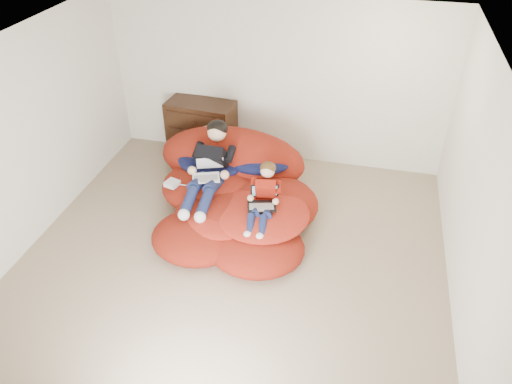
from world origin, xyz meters
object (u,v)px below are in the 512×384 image
object	(u,v)px
younger_boy	(264,195)
beanbag_pile	(234,192)
laptop_black	(263,199)
dresser	(202,130)
older_boy	(210,163)
laptop_white	(208,171)

from	to	relation	value
younger_boy	beanbag_pile	bearing A→B (deg)	140.13
younger_boy	laptop_black	xyz separation A→B (m)	(0.00, -0.04, -0.04)
younger_boy	dresser	bearing A→B (deg)	129.21
dresser	laptop_black	bearing A→B (deg)	-51.37
beanbag_pile	older_boy	xyz separation A→B (m)	(-0.31, -0.02, 0.43)
older_boy	laptop_white	size ratio (longest dim) A/B	2.85
beanbag_pile	older_boy	distance (m)	0.53
dresser	laptop_white	xyz separation A→B (m)	(0.56, -1.40, 0.18)
dresser	beanbag_pile	world-z (taller)	dresser
younger_boy	older_boy	bearing A→B (deg)	153.88
dresser	beanbag_pile	bearing A→B (deg)	-55.38
younger_boy	laptop_white	xyz separation A→B (m)	(-0.81, 0.28, 0.05)
younger_boy	laptop_white	world-z (taller)	younger_boy
older_boy	beanbag_pile	bearing A→B (deg)	3.93
beanbag_pile	laptop_black	xyz separation A→B (m)	(0.50, -0.45, 0.28)
beanbag_pile	older_boy	size ratio (longest dim) A/B	1.84
beanbag_pile	younger_boy	size ratio (longest dim) A/B	2.76
laptop_white	laptop_black	size ratio (longest dim) A/B	1.14
younger_boy	laptop_white	bearing A→B (deg)	160.62
older_boy	younger_boy	world-z (taller)	older_boy
beanbag_pile	younger_boy	xyz separation A→B (m)	(0.50, -0.42, 0.32)
beanbag_pile	laptop_white	xyz separation A→B (m)	(-0.31, -0.13, 0.37)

